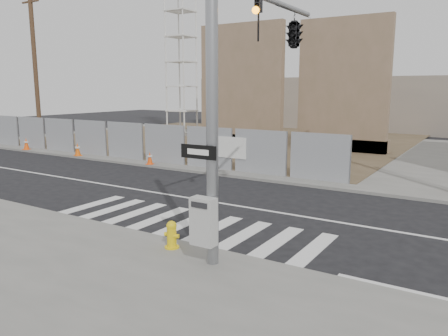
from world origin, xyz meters
The scene contains 13 objects.
ground centered at (0.00, 0.00, 0.00)m, with size 100.00×100.00×0.00m, color black.
sidewalk_far centered at (0.00, 14.00, 0.06)m, with size 50.00×20.00×0.12m, color slate.
signal_pole centered at (2.49, -2.05, 4.78)m, with size 0.96×5.87×7.00m.
chain_link_fence centered at (-10.00, 5.00, 1.12)m, with size 24.60×0.04×2.00m, color gray.
concrete_wall_left centered at (-7.00, 13.08, 3.38)m, with size 6.00×1.30×8.00m.
concrete_wall_right centered at (-0.50, 14.08, 3.38)m, with size 5.50×1.30×8.00m.
crane_tower centered at (-15.00, 17.00, 9.02)m, with size 2.60×2.60×18.15m.
utility_pole_left centered at (-18.00, 5.50, 5.20)m, with size 1.60×0.28×10.00m.
fire_hydrant centered at (1.14, -4.55, 0.46)m, with size 0.46×0.46×0.68m.
traffic_cone_a centered at (-17.68, 4.22, 0.49)m, with size 0.51×0.51×0.76m.
traffic_cone_b centered at (-12.83, 4.22, 0.49)m, with size 0.49×0.49×0.75m.
traffic_cone_c centered at (-7.33, 4.22, 0.44)m, with size 0.42×0.42×0.66m.
traffic_cone_d centered at (0.83, 5.42, 0.48)m, with size 0.41×0.41×0.74m.
Camera 1 is at (7.59, -12.47, 3.95)m, focal length 35.00 mm.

